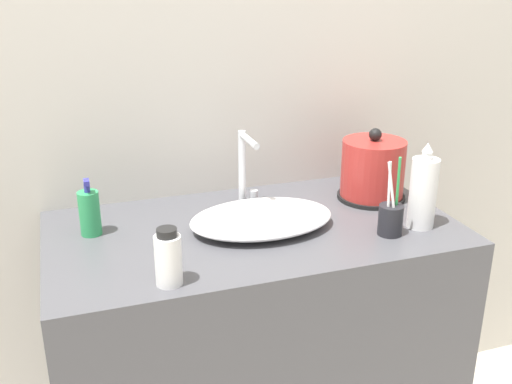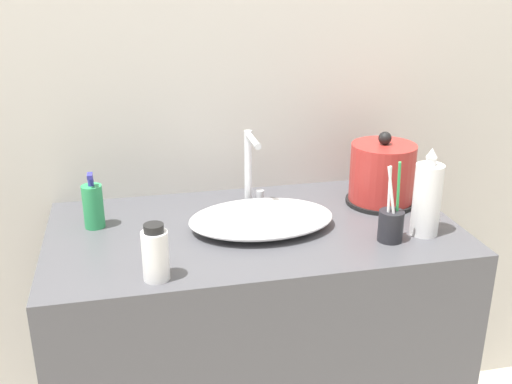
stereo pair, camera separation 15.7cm
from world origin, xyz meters
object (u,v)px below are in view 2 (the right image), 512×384
object	(u,v)px
toothbrush_cup	(391,224)
lotion_bottle	(93,206)
faucet	(251,165)
mouthwash_bottle	(155,253)
shampoo_bottle	(427,199)
electric_kettle	(382,176)

from	to	relation	value
toothbrush_cup	lotion_bottle	world-z (taller)	toothbrush_cup
faucet	mouthwash_bottle	bearing A→B (deg)	-128.30
faucet	shampoo_bottle	size ratio (longest dim) A/B	0.95
lotion_bottle	shampoo_bottle	xyz separation A→B (m)	(0.84, -0.23, 0.04)
mouthwash_bottle	electric_kettle	bearing A→B (deg)	25.07
shampoo_bottle	lotion_bottle	bearing A→B (deg)	164.63
electric_kettle	shampoo_bottle	world-z (taller)	shampoo_bottle
lotion_bottle	mouthwash_bottle	world-z (taller)	lotion_bottle
electric_kettle	toothbrush_cup	xyz separation A→B (m)	(-0.08, -0.24, -0.04)
shampoo_bottle	mouthwash_bottle	distance (m)	0.70
faucet	electric_kettle	distance (m)	0.38
toothbrush_cup	mouthwash_bottle	bearing A→B (deg)	-173.12
faucet	mouthwash_bottle	size ratio (longest dim) A/B	1.66
lotion_bottle	toothbrush_cup	bearing A→B (deg)	-18.69
lotion_bottle	mouthwash_bottle	size ratio (longest dim) A/B	1.15
mouthwash_bottle	faucet	bearing A→B (deg)	51.70
toothbrush_cup	mouthwash_bottle	world-z (taller)	toothbrush_cup
faucet	shampoo_bottle	bearing A→B (deg)	-35.42
electric_kettle	shampoo_bottle	distance (m)	0.23
faucet	electric_kettle	xyz separation A→B (m)	(0.38, -0.06, -0.04)
faucet	lotion_bottle	bearing A→B (deg)	-173.00
faucet	toothbrush_cup	xyz separation A→B (m)	(0.30, -0.30, -0.08)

